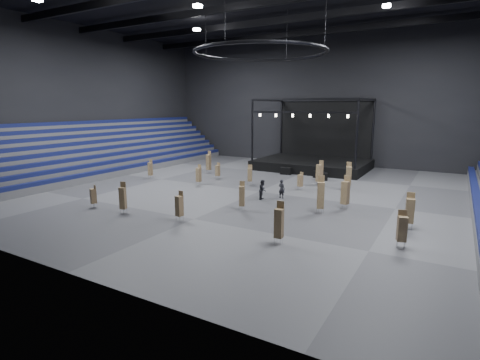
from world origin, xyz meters
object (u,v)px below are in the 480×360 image
Objects in this scene: chair_stack_0 at (242,195)px; chair_stack_2 at (410,210)px; chair_stack_14 at (320,173)px; stage at (314,158)px; chair_stack_15 at (209,162)px; chair_stack_16 at (279,222)px; flight_case_left at (286,171)px; chair_stack_3 at (150,169)px; chair_stack_1 at (300,180)px; chair_stack_4 at (93,196)px; flight_case_right at (322,177)px; chair_stack_7 at (349,176)px; chair_stack_8 at (321,195)px; chair_stack_10 at (179,205)px; man_center at (282,189)px; chair_stack_5 at (345,192)px; chair_stack_9 at (250,174)px; chair_stack_12 at (218,170)px; crew_member at (263,190)px; chair_stack_6 at (123,197)px; chair_stack_13 at (402,228)px; chair_stack_11 at (199,174)px; flight_case_mid at (319,175)px.

chair_stack_2 reaches higher than chair_stack_0.
chair_stack_14 is (2.36, 12.22, 0.18)m from chair_stack_0.
stage is at bearing 136.01° from chair_stack_14.
chair_stack_15 is 1.04× the size of chair_stack_16.
chair_stack_3 is at bearing -141.17° from flight_case_left.
chair_stack_1 is 19.21m from chair_stack_4.
flight_case_right is at bearing 79.78° from chair_stack_4.
chair_stack_7 is (7.30, -10.89, -0.04)m from stage.
chair_stack_4 is at bearing -178.27° from chair_stack_0.
chair_stack_16 is (3.28, -17.62, -0.05)m from chair_stack_14.
chair_stack_14 is at bearing 87.30° from chair_stack_8.
flight_case_right is at bearing 121.17° from chair_stack_7.
chair_stack_10 reaches higher than man_center.
chair_stack_9 is (-11.28, 4.68, -0.30)m from chair_stack_5.
chair_stack_5 is at bearing 141.40° from chair_stack_2.
chair_stack_15 is (-3.11, 2.68, 0.39)m from chair_stack_12.
crew_member reaches higher than man_center.
man_center is at bearing -177.41° from chair_stack_5.
flight_case_left is (-1.43, -6.26, -1.02)m from stage.
chair_stack_15 is at bearing 81.56° from chair_stack_6.
chair_stack_8 is at bearing 45.77° from chair_stack_4.
chair_stack_2 is at bearing 43.40° from chair_stack_16.
chair_stack_16 reaches higher than chair_stack_10.
chair_stack_10 is at bearing 170.28° from chair_stack_13.
crew_member is at bearing 53.44° from man_center.
chair_stack_13 is (15.42, -18.96, 0.78)m from flight_case_left.
chair_stack_11 is at bearing 157.94° from chair_stack_2.
flight_case_mid is at bearing 82.74° from chair_stack_4.
chair_stack_11 is at bearing 3.43° from man_center.
chair_stack_7 is at bearing 67.90° from chair_stack_4.
chair_stack_14 reaches higher than man_center.
chair_stack_6 is at bearing -134.91° from chair_stack_5.
chair_stack_8 is at bearing -27.34° from chair_stack_15.
chair_stack_10 is at bearing 78.71° from man_center.
stage reaches higher than chair_stack_15.
chair_stack_6 is 0.93× the size of chair_stack_14.
chair_stack_7 is 3.09m from chair_stack_14.
chair_stack_2 is at bearing -14.06° from chair_stack_3.
flight_case_right is 0.55× the size of chair_stack_13.
chair_stack_12 is at bearing 169.46° from chair_stack_7.
man_center is (9.91, -0.90, -0.29)m from chair_stack_11.
chair_stack_5 is at bearing 78.07° from chair_stack_16.
chair_stack_7 is 9.71m from crew_member.
chair_stack_13 is (10.46, -17.59, 0.79)m from flight_case_right.
chair_stack_9 is 0.78× the size of chair_stack_15.
stage is at bearing 114.88° from flight_case_right.
chair_stack_16 is (4.72, -21.80, 0.95)m from flight_case_mid.
chair_stack_13 is at bearing -50.87° from flight_case_left.
chair_stack_11 is (-8.79, 6.18, -0.06)m from chair_stack_0.
man_center is (-4.52, 10.68, -0.49)m from chair_stack_16.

